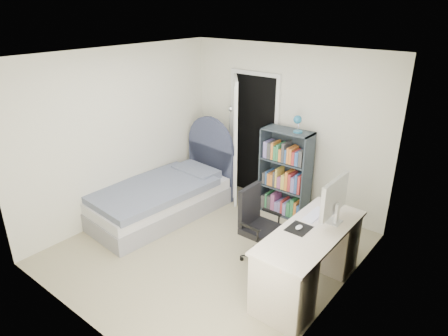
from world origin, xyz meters
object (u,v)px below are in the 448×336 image
Objects in this scene: bookcase at (285,177)px; floor_lamp at (230,160)px; office_chair at (257,221)px; bed at (165,195)px; desk at (310,257)px; nightstand at (210,169)px.

floor_lamp is at bearing -179.12° from bookcase.
bookcase is 1.31m from office_chair.
bed is at bearing -140.71° from bookcase.
desk is (2.55, -0.20, 0.12)m from bed.
desk is 1.59× the size of office_chair.
floor_lamp is at bearing 148.41° from desk.
floor_lamp is 1.57× the size of office_chair.
bed reaches higher than nightstand.
desk is (2.59, -1.31, 0.06)m from nightstand.
office_chair is at bearing -3.36° from bed.
bookcase reaches higher than nightstand.
desk is (2.19, -1.34, -0.21)m from floor_lamp.
bed is 1.79m from office_chair.
nightstand is 0.35× the size of bookcase.
desk is 0.80m from office_chair.
desk reaches higher than office_chair.
bookcase is (1.05, 0.02, -0.02)m from floor_lamp.
bed is 1.86m from bookcase.
nightstand is (-0.04, 1.11, 0.06)m from bed.
bookcase is 1.78m from desk.
desk is at bearing -4.50° from bed.
bed is 4.07× the size of nightstand.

